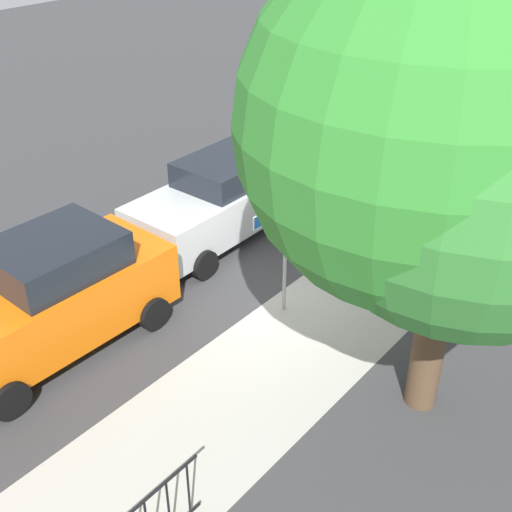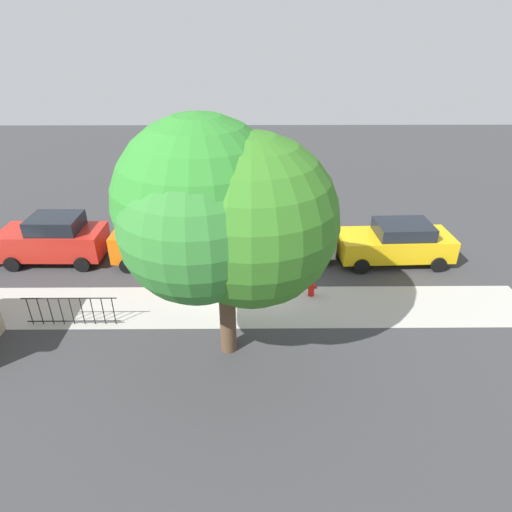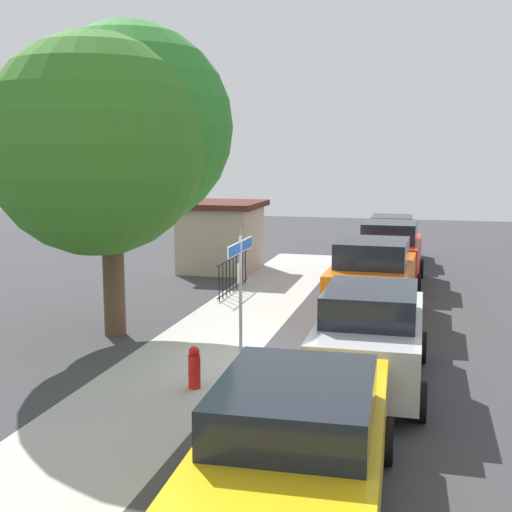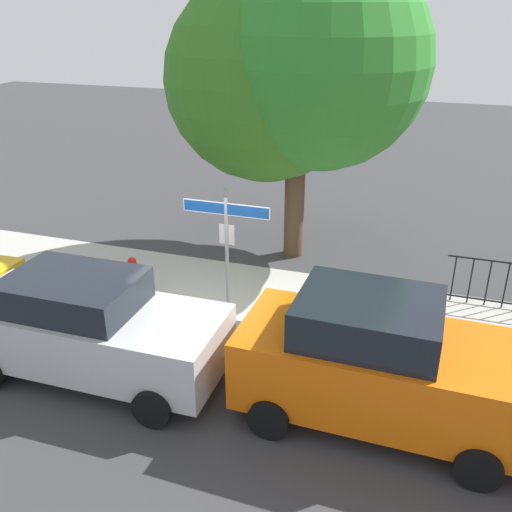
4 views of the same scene
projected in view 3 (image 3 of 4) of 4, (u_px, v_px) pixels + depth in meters
The scene contains 12 objects.
ground_plane at pixel (257, 355), 14.15m from camera, with size 60.00×60.00×0.00m, color #38383A.
sidewalk_strip at pixel (226, 327), 16.38m from camera, with size 24.00×2.60×0.00m, color #ABA9A1.
street_sign at pixel (240, 266), 14.11m from camera, with size 1.82×0.07×2.67m.
shade_tree at pixel (116, 138), 15.20m from camera, with size 6.07×5.07×7.16m.
car_yellow at pixel (298, 446), 7.72m from camera, with size 4.75×2.27×1.77m.
car_silver at pixel (371, 335), 12.20m from camera, with size 4.56×2.04×1.86m.
car_orange at pixel (372, 280), 16.88m from camera, with size 4.35×2.19×2.08m.
car_red at pixel (390, 254), 21.44m from camera, with size 4.25×2.11×2.04m.
car_blue at pixel (392, 238), 26.10m from camera, with size 4.30×2.04×1.79m.
iron_fence at pixel (233, 274), 20.42m from camera, with size 3.16×0.04×1.07m.
utility_shed at pixel (221, 235), 24.11m from camera, with size 3.12×2.85×2.46m.
fire_hydrant at pixel (194, 368), 12.12m from camera, with size 0.42×0.22×0.78m.
Camera 3 is at (-13.23, -3.39, 4.23)m, focal length 47.36 mm.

